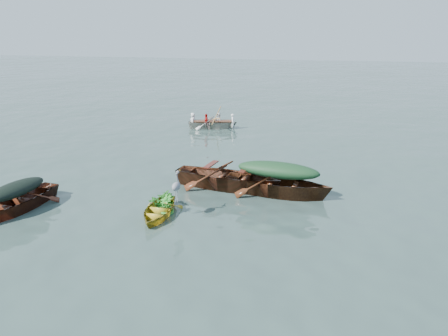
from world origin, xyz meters
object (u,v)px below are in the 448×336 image
object	(u,v)px
open_wooden_boat	(228,189)
heron	(176,191)
dark_covered_boat	(18,210)
green_tarp_boat	(277,195)
rowed_boat	(213,128)
yellow_dinghy	(158,216)

from	to	relation	value
open_wooden_boat	heron	size ratio (longest dim) A/B	5.61
dark_covered_boat	green_tarp_boat	xyz separation A→B (m)	(7.32, 3.27, 0.00)
dark_covered_boat	rowed_boat	bearing A→B (deg)	85.02
dark_covered_boat	open_wooden_boat	world-z (taller)	open_wooden_boat
yellow_dinghy	dark_covered_boat	world-z (taller)	dark_covered_boat
dark_covered_boat	open_wooden_boat	xyz separation A→B (m)	(5.61, 3.45, 0.00)
yellow_dinghy	open_wooden_boat	xyz separation A→B (m)	(1.38, 2.75, 0.00)
yellow_dinghy	dark_covered_boat	distance (m)	4.29
open_wooden_boat	dark_covered_boat	bearing A→B (deg)	128.57
green_tarp_boat	heron	bearing A→B (deg)	140.11
yellow_dinghy	rowed_boat	size ratio (longest dim) A/B	0.70
open_wooden_boat	heron	xyz separation A→B (m)	(-0.83, -2.65, 0.80)
green_tarp_boat	open_wooden_boat	distance (m)	1.72
yellow_dinghy	rowed_boat	world-z (taller)	rowed_boat
green_tarp_boat	open_wooden_boat	size ratio (longest dim) A/B	0.95
green_tarp_boat	rowed_boat	distance (m)	10.47
dark_covered_boat	open_wooden_boat	size ratio (longest dim) A/B	0.75
yellow_dinghy	heron	xyz separation A→B (m)	(0.54, 0.10, 0.80)
dark_covered_boat	heron	bearing A→B (deg)	15.41
open_wooden_boat	yellow_dinghy	bearing A→B (deg)	160.35
heron	green_tarp_boat	bearing A→B (deg)	38.45
green_tarp_boat	heron	world-z (taller)	heron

